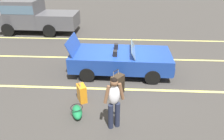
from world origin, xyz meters
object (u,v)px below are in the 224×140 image
Objects in this scene: suitcase_large_black at (118,85)px; convertible_car at (125,60)px; parked_pickup_truck_near at (32,15)px; duffel_bag at (77,112)px; traveler_person at (114,101)px; suitcase_medium_bright at (82,93)px.

convertible_car is at bearing 117.81° from suitcase_large_black.
duffel_bag is at bearing 120.30° from parked_pickup_truck_near.
convertible_car is 1.63m from suitcase_large_black.
parked_pickup_truck_near reaches higher than duffel_bag.
suitcase_large_black is 9.00m from parked_pickup_truck_near.
convertible_car is 2.55× the size of traveler_person.
suitcase_medium_bright reaches higher than duffel_bag.
suitcase_medium_bright is 0.79m from duffel_bag.
convertible_car is at bearing 26.64° from suitcase_medium_bright.
convertible_car is 2.56m from suitcase_medium_bright.
duffel_bag is 1.45m from traveler_person.
traveler_person is 0.33× the size of parked_pickup_truck_near.
suitcase_medium_bright is (-1.20, -0.49, -0.06)m from suitcase_large_black.
suitcase_large_black is 1.29m from suitcase_medium_bright.
convertible_car is at bearing -29.23° from traveler_person.
convertible_car is 8.04m from parked_pickup_truck_near.
suitcase_medium_bright is at bearing 122.89° from parked_pickup_truck_near.
parked_pickup_truck_near reaches higher than suitcase_medium_bright.
convertible_car is 0.84× the size of parked_pickup_truck_near.
suitcase_large_black is 1.76m from traveler_person.
suitcase_large_black is 1.06× the size of suitcase_medium_bright.
convertible_car is at bearing 62.52° from duffel_bag.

